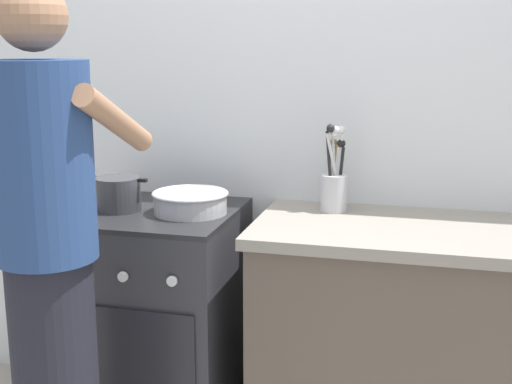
# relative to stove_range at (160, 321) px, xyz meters

# --- Properties ---
(back_wall) EXTENTS (3.20, 0.10, 2.50)m
(back_wall) POSITION_rel_stove_range_xyz_m (0.55, 0.35, 0.80)
(back_wall) COLOR silver
(back_wall) RESTS_ON ground
(countertop) EXTENTS (1.00, 0.60, 0.90)m
(countertop) POSITION_rel_stove_range_xyz_m (0.90, 0.00, 0.00)
(countertop) COLOR brown
(countertop) RESTS_ON ground
(stove_range) EXTENTS (0.60, 0.62, 0.90)m
(stove_range) POSITION_rel_stove_range_xyz_m (0.00, 0.00, 0.00)
(stove_range) COLOR #2D2D33
(stove_range) RESTS_ON ground
(pot) EXTENTS (0.24, 0.17, 0.13)m
(pot) POSITION_rel_stove_range_xyz_m (-0.14, -0.03, 0.51)
(pot) COLOR #38383D
(pot) RESTS_ON stove_range
(mixing_bowl) EXTENTS (0.29, 0.29, 0.08)m
(mixing_bowl) POSITION_rel_stove_range_xyz_m (0.14, -0.00, 0.50)
(mixing_bowl) COLOR #B7B7BC
(mixing_bowl) RESTS_ON stove_range
(utensil_crock) EXTENTS (0.10, 0.10, 0.33)m
(utensil_crock) POSITION_rel_stove_range_xyz_m (0.66, 0.16, 0.55)
(utensil_crock) COLOR silver
(utensil_crock) RESTS_ON countertop
(person) EXTENTS (0.41, 0.50, 1.70)m
(person) POSITION_rel_stove_range_xyz_m (-0.09, -0.62, 0.41)
(person) COLOR black
(person) RESTS_ON ground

